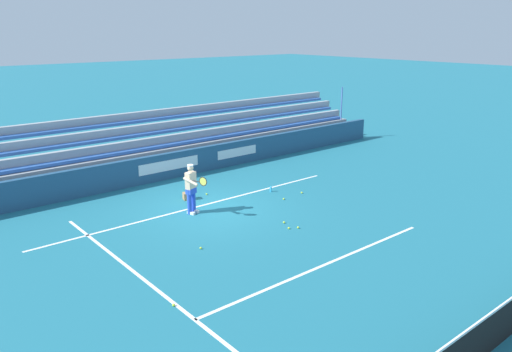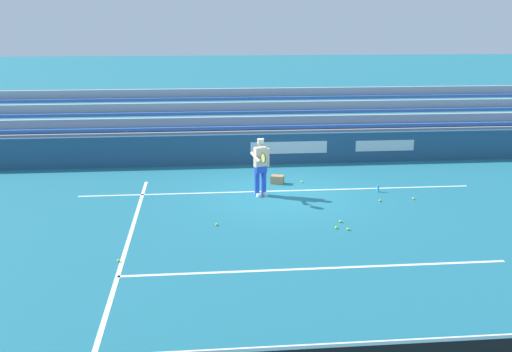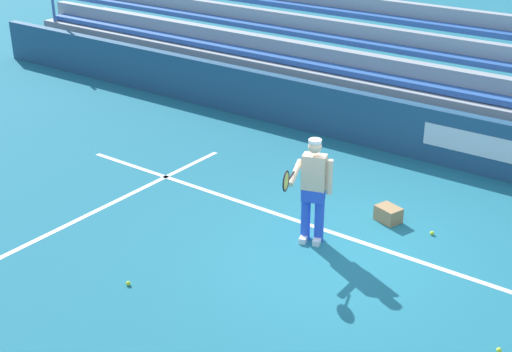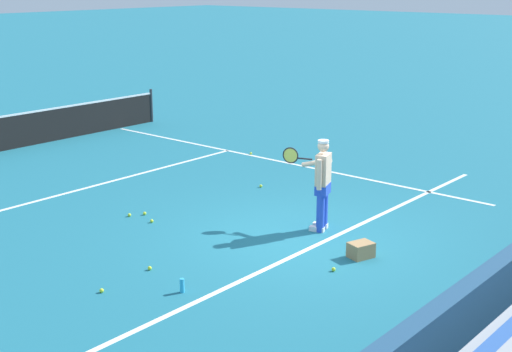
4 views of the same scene
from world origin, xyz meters
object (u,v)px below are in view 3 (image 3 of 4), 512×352
(tennis_player, at_px, (313,190))
(tennis_ball_stray_back, at_px, (499,350))
(tennis_ball_far_left, at_px, (432,233))
(ball_box_cardboard, at_px, (388,214))
(tennis_ball_near_player, at_px, (128,283))

(tennis_player, relative_size, tennis_ball_stray_back, 25.98)
(tennis_ball_stray_back, relative_size, tennis_ball_far_left, 1.00)
(ball_box_cardboard, relative_size, tennis_ball_far_left, 6.06)
(tennis_ball_near_player, bearing_deg, ball_box_cardboard, -117.88)
(ball_box_cardboard, bearing_deg, tennis_player, 62.48)
(tennis_player, bearing_deg, tennis_ball_stray_back, 163.68)
(tennis_ball_near_player, distance_m, tennis_ball_far_left, 4.87)
(ball_box_cardboard, xyz_separation_m, tennis_ball_stray_back, (-2.67, 2.30, -0.10))
(ball_box_cardboard, relative_size, tennis_ball_near_player, 6.06)
(tennis_player, distance_m, tennis_ball_near_player, 3.10)
(tennis_ball_near_player, distance_m, tennis_ball_stray_back, 5.03)
(tennis_player, height_order, tennis_ball_far_left, tennis_player)
(tennis_player, height_order, tennis_ball_near_player, tennis_player)
(tennis_player, xyz_separation_m, tennis_ball_stray_back, (-3.35, 0.98, -0.86))
(ball_box_cardboard, relative_size, tennis_ball_stray_back, 6.06)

